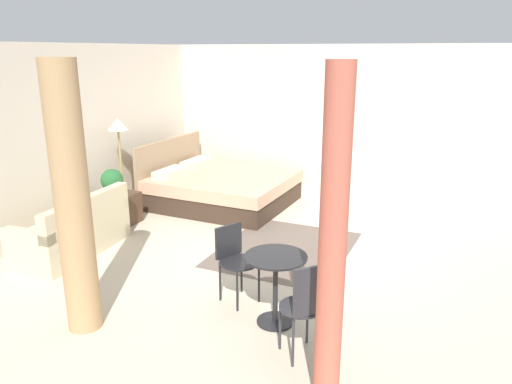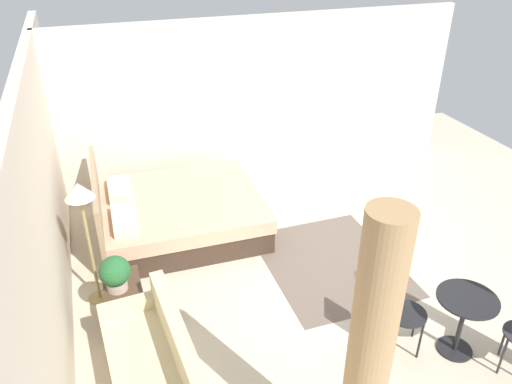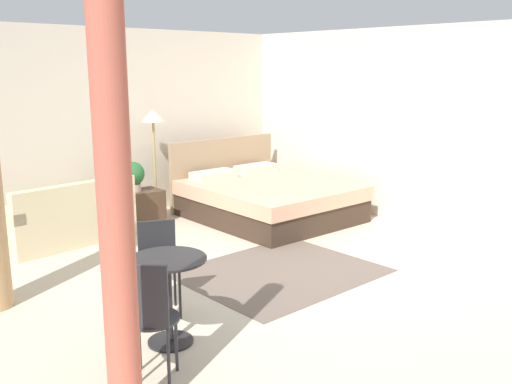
# 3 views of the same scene
# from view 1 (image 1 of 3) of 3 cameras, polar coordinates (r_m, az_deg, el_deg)

# --- Properties ---
(ground_plane) EXTENTS (8.61, 9.78, 0.02)m
(ground_plane) POSITION_cam_1_polar(r_m,az_deg,el_deg) (6.60, 4.02, -6.97)
(ground_plane) COLOR beige
(wall_back) EXTENTS (8.61, 0.12, 2.70)m
(wall_back) POSITION_cam_1_polar(r_m,az_deg,el_deg) (7.98, -19.43, 6.40)
(wall_back) COLOR beige
(wall_back) RESTS_ON ground
(wall_right) EXTENTS (0.12, 6.78, 2.70)m
(wall_right) POSITION_cam_1_polar(r_m,az_deg,el_deg) (8.84, 10.54, 7.94)
(wall_right) COLOR beige
(wall_right) RESTS_ON ground
(area_rug) EXTENTS (1.99, 1.65, 0.01)m
(area_rug) POSITION_cam_1_polar(r_m,az_deg,el_deg) (6.64, 3.44, -6.67)
(area_rug) COLOR #66564C
(area_rug) RESTS_ON ground
(bed) EXTENTS (2.00, 2.28, 1.07)m
(bed) POSITION_cam_1_polar(r_m,az_deg,el_deg) (8.48, -4.22, 0.47)
(bed) COLOR #38281E
(bed) RESTS_ON ground
(couch) EXTENTS (1.63, 0.81, 0.80)m
(couch) POSITION_cam_1_polar(r_m,az_deg,el_deg) (6.85, -20.53, -4.49)
(couch) COLOR beige
(couch) RESTS_ON ground
(nightstand) EXTENTS (0.54, 0.40, 0.48)m
(nightstand) POSITION_cam_1_polar(r_m,az_deg,el_deg) (7.76, -15.50, -1.96)
(nightstand) COLOR #473323
(nightstand) RESTS_ON ground
(potted_plant) EXTENTS (0.33, 0.33, 0.41)m
(potted_plant) POSITION_cam_1_polar(r_m,az_deg,el_deg) (7.60, -16.53, 1.18)
(potted_plant) COLOR tan
(potted_plant) RESTS_ON nightstand
(floor_lamp) EXTENTS (0.32, 0.32, 1.57)m
(floor_lamp) POSITION_cam_1_polar(r_m,az_deg,el_deg) (7.98, -15.82, 6.54)
(floor_lamp) COLOR #99844C
(floor_lamp) RESTS_ON ground
(balcony_table) EXTENTS (0.61, 0.61, 0.71)m
(balcony_table) POSITION_cam_1_polar(r_m,az_deg,el_deg) (4.75, 2.31, -9.91)
(balcony_table) COLOR black
(balcony_table) RESTS_ON ground
(cafe_chair_near_window) EXTENTS (0.55, 0.55, 0.92)m
(cafe_chair_near_window) POSITION_cam_1_polar(r_m,az_deg,el_deg) (4.21, 5.85, -12.79)
(cafe_chair_near_window) COLOR #2D2D33
(cafe_chair_near_window) RESTS_ON ground
(cafe_chair_near_couch) EXTENTS (0.56, 0.56, 0.82)m
(cafe_chair_near_couch) POSITION_cam_1_polar(r_m,az_deg,el_deg) (5.19, -2.54, -7.42)
(cafe_chair_near_couch) COLOR black
(cafe_chair_near_couch) RESTS_ON ground
(curtain_left) EXTENTS (0.20, 0.20, 2.54)m
(curtain_left) POSITION_cam_1_polar(r_m,az_deg,el_deg) (3.52, 8.97, -6.04)
(curtain_left) COLOR #C15B47
(curtain_left) RESTS_ON ground
(curtain_right) EXTENTS (0.32, 0.32, 2.54)m
(curtain_right) POSITION_cam_1_polar(r_m,az_deg,el_deg) (4.71, -20.73, -1.13)
(curtain_right) COLOR tan
(curtain_right) RESTS_ON ground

